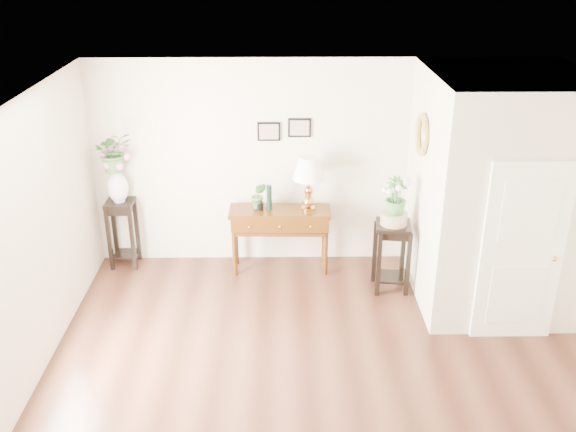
{
  "coord_description": "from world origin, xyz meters",
  "views": [
    {
      "loc": [
        -0.51,
        -5.35,
        4.21
      ],
      "look_at": [
        -0.42,
        1.3,
        1.28
      ],
      "focal_mm": 40.0,
      "sensor_mm": 36.0,
      "label": 1
    }
  ],
  "objects_px": {
    "plant_stand_b": "(391,256)",
    "plant_stand_a": "(123,233)",
    "console_table": "(280,240)",
    "table_lamp": "(309,184)"
  },
  "relations": [
    {
      "from": "table_lamp",
      "to": "plant_stand_b",
      "type": "relative_size",
      "value": 0.8
    },
    {
      "from": "console_table",
      "to": "plant_stand_a",
      "type": "height_order",
      "value": "plant_stand_a"
    },
    {
      "from": "plant_stand_a",
      "to": "plant_stand_b",
      "type": "bearing_deg",
      "value": -11.14
    },
    {
      "from": "console_table",
      "to": "table_lamp",
      "type": "height_order",
      "value": "table_lamp"
    },
    {
      "from": "plant_stand_a",
      "to": "plant_stand_b",
      "type": "height_order",
      "value": "plant_stand_a"
    },
    {
      "from": "console_table",
      "to": "table_lamp",
      "type": "distance_m",
      "value": 0.88
    },
    {
      "from": "plant_stand_b",
      "to": "table_lamp",
      "type": "bearing_deg",
      "value": 153.0
    },
    {
      "from": "table_lamp",
      "to": "plant_stand_b",
      "type": "height_order",
      "value": "table_lamp"
    },
    {
      "from": "console_table",
      "to": "table_lamp",
      "type": "bearing_deg",
      "value": 1.36
    },
    {
      "from": "plant_stand_b",
      "to": "plant_stand_a",
      "type": "bearing_deg",
      "value": 168.86
    }
  ]
}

